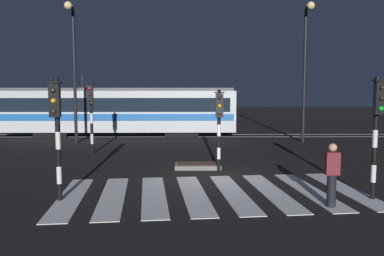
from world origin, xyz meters
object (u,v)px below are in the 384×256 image
traffic_light_median_centre (219,118)px  traffic_light_corner_far_left (91,107)px  traffic_light_corner_near_right (377,119)px  tram (118,110)px  street_lamp_trackside_left (73,57)px  street_lamp_trackside_right (306,57)px  traffic_light_corner_near_left (56,121)px  pedestrian_waiting_at_kerb (332,175)px

traffic_light_median_centre → traffic_light_corner_far_left: (-5.84, 4.04, 0.25)m
traffic_light_corner_near_right → traffic_light_corner_far_left: bearing=140.3°
tram → street_lamp_trackside_left: bearing=-115.5°
traffic_light_median_centre → tram: bearing=116.4°
traffic_light_corner_far_left → street_lamp_trackside_right: street_lamp_trackside_right is taller
traffic_light_corner_near_left → traffic_light_corner_near_right: bearing=0.4°
street_lamp_trackside_right → pedestrian_waiting_at_kerb: street_lamp_trackside_right is taller
traffic_light_median_centre → traffic_light_corner_near_right: (4.07, -4.17, 0.24)m
street_lamp_trackside_right → traffic_light_median_centre: bearing=-124.4°
traffic_light_corner_near_right → pedestrian_waiting_at_kerb: (-1.47, -0.69, -1.42)m
traffic_light_corner_near_right → pedestrian_waiting_at_kerb: bearing=-154.9°
traffic_light_median_centre → traffic_light_corner_near_right: bearing=-45.7°
traffic_light_corner_far_left → street_lamp_trackside_right: 12.58m
traffic_light_corner_far_left → street_lamp_trackside_left: size_ratio=0.44×
traffic_light_corner_near_right → traffic_light_median_centre: bearing=134.3°
traffic_light_median_centre → traffic_light_corner_near_right: size_ratio=0.90×
traffic_light_corner_near_left → street_lamp_trackside_right: (10.47, 12.53, 2.75)m
street_lamp_trackside_right → pedestrian_waiting_at_kerb: size_ratio=4.69×
traffic_light_corner_far_left → pedestrian_waiting_at_kerb: 12.35m
traffic_light_corner_near_right → street_lamp_trackside_right: (1.61, 12.47, 2.71)m
traffic_light_median_centre → tram: 13.33m
traffic_light_corner_far_left → tram: tram is taller
traffic_light_corner_far_left → pedestrian_waiting_at_kerb: size_ratio=2.04×
traffic_light_median_centre → street_lamp_trackside_right: street_lamp_trackside_right is taller
traffic_light_corner_near_left → pedestrian_waiting_at_kerb: size_ratio=2.00×
traffic_light_median_centre → street_lamp_trackside_right: bearing=55.6°
traffic_light_corner_near_right → tram: (-9.99, 16.11, -0.55)m
pedestrian_waiting_at_kerb → street_lamp_trackside_right: bearing=76.8°
street_lamp_trackside_right → tram: street_lamp_trackside_right is taller
street_lamp_trackside_left → traffic_light_corner_far_left: bearing=-64.5°
traffic_light_median_centre → tram: tram is taller
traffic_light_corner_far_left → street_lamp_trackside_right: size_ratio=0.44×
traffic_light_corner_near_left → traffic_light_corner_near_right: (8.86, 0.06, 0.04)m
traffic_light_median_centre → street_lamp_trackside_left: 11.57m
traffic_light_median_centre → traffic_light_corner_far_left: bearing=145.3°
traffic_light_corner_near_right → pedestrian_waiting_at_kerb: traffic_light_corner_near_right is taller
traffic_light_corner_near_left → traffic_light_median_centre: traffic_light_corner_near_left is taller
traffic_light_corner_far_left → pedestrian_waiting_at_kerb: bearing=-46.5°
street_lamp_trackside_left → pedestrian_waiting_at_kerb: street_lamp_trackside_left is taller
traffic_light_corner_far_left → traffic_light_corner_near_right: 12.87m
traffic_light_corner_near_left → traffic_light_median_centre: 6.39m
traffic_light_corner_far_left → tram: bearing=90.6°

